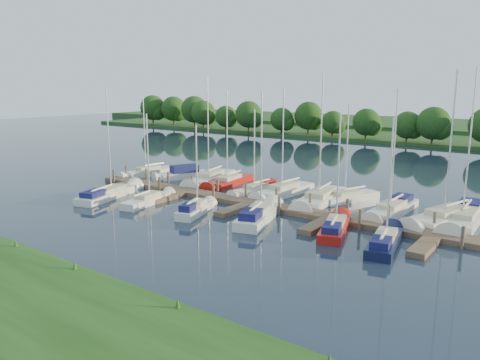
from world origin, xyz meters
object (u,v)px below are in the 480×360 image
Objects in this scene: dock at (248,205)px; sailboat_n_0 at (148,173)px; sailboat_n_5 at (284,193)px; sailboat_s_2 at (196,210)px; motorboat at (183,175)px.

sailboat_n_0 reaches higher than dock.
sailboat_s_2 is at bearing 81.93° from sailboat_n_5.
sailboat_s_2 reaches higher than motorboat.
sailboat_n_5 reaches higher than dock.
motorboat is 0.83× the size of sailboat_s_2.
sailboat_s_2 is (-2.49, -10.42, 0.05)m from sailboat_n_5.
sailboat_n_0 is 4.84m from motorboat.
motorboat is 0.61× the size of sailboat_n_5.
dock is 3.65× the size of sailboat_n_5.
dock is 15.34m from motorboat.
sailboat_s_2 is at bearing -116.34° from dock.
sailboat_n_5 is (0.21, 5.82, 0.08)m from dock.
sailboat_n_0 is 0.90× the size of sailboat_n_5.
sailboat_s_2 reaches higher than dock.
sailboat_n_5 is 1.37× the size of sailboat_s_2.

